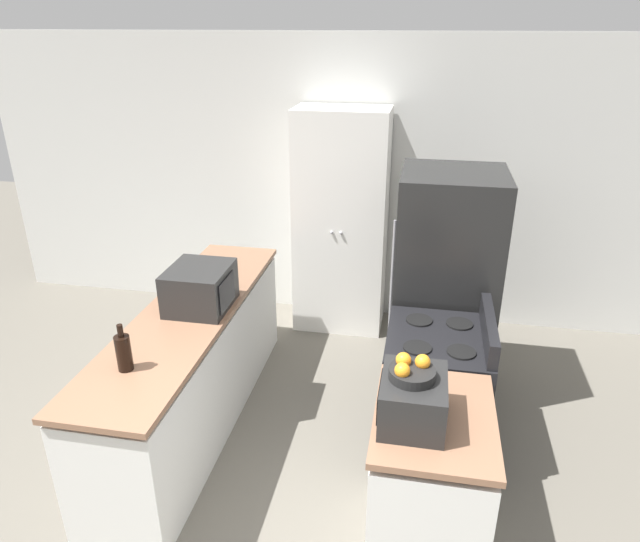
% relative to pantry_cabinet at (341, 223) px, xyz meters
% --- Properties ---
extents(wall_back, '(7.00, 0.06, 2.60)m').
position_rel_pantry_cabinet_xyz_m(wall_back, '(0.03, 0.30, 0.29)').
color(wall_back, silver).
rests_on(wall_back, ground_plane).
extents(counter_left, '(0.60, 2.42, 0.89)m').
position_rel_pantry_cabinet_xyz_m(counter_left, '(-0.79, -1.64, -0.58)').
color(counter_left, silver).
rests_on(counter_left, ground_plane).
extents(counter_right, '(0.60, 0.81, 0.89)m').
position_rel_pantry_cabinet_xyz_m(counter_right, '(0.86, -2.45, -0.58)').
color(counter_right, silver).
rests_on(counter_right, ground_plane).
extents(pantry_cabinet, '(0.81, 0.52, 2.02)m').
position_rel_pantry_cabinet_xyz_m(pantry_cabinet, '(0.00, 0.00, 0.00)').
color(pantry_cabinet, white).
rests_on(pantry_cabinet, ground_plane).
extents(stove, '(0.66, 0.72, 1.05)m').
position_rel_pantry_cabinet_xyz_m(stove, '(0.88, -1.66, -0.56)').
color(stove, black).
rests_on(stove, ground_plane).
extents(refrigerator, '(0.75, 0.71, 1.74)m').
position_rel_pantry_cabinet_xyz_m(refrigerator, '(0.92, -0.90, -0.14)').
color(refrigerator, black).
rests_on(refrigerator, ground_plane).
extents(microwave, '(0.40, 0.45, 0.29)m').
position_rel_pantry_cabinet_xyz_m(microwave, '(-0.72, -1.56, 0.02)').
color(microwave, black).
rests_on(microwave, counter_left).
extents(wine_bottle, '(0.09, 0.09, 0.28)m').
position_rel_pantry_cabinet_xyz_m(wine_bottle, '(-0.85, -2.36, -0.01)').
color(wine_bottle, black).
rests_on(wine_bottle, counter_left).
extents(toaster_oven, '(0.32, 0.39, 0.24)m').
position_rel_pantry_cabinet_xyz_m(toaster_oven, '(0.74, -2.51, -0.00)').
color(toaster_oven, black).
rests_on(toaster_oven, counter_right).
extents(fruit_bowl, '(0.22, 0.22, 0.10)m').
position_rel_pantry_cabinet_xyz_m(fruit_bowl, '(0.72, -2.50, 0.16)').
color(fruit_bowl, black).
rests_on(fruit_bowl, toaster_oven).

